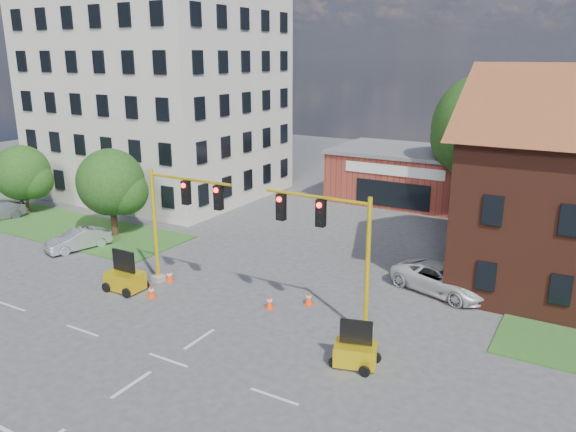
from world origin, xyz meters
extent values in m
plane|color=#434345|center=(0.00, 0.00, 0.00)|extent=(120.00, 120.00, 0.00)
cube|color=#305821|center=(-20.00, 10.00, 0.04)|extent=(22.00, 6.00, 0.08)
cube|color=beige|center=(-20.00, 22.00, 10.00)|extent=(18.00, 15.00, 20.00)
cube|color=maroon|center=(0.00, 30.00, 2.00)|extent=(12.00, 8.00, 4.00)
cube|color=#5E5D60|center=(0.00, 30.00, 4.15)|extent=(12.40, 8.40, 0.30)
cube|color=silver|center=(0.00, 25.95, 3.20)|extent=(8.00, 0.10, 0.80)
cube|color=black|center=(0.00, 25.95, 1.30)|extent=(6.00, 0.10, 2.00)
cylinder|color=#362013|center=(6.50, 27.00, 2.39)|extent=(0.44, 0.44, 4.79)
sphere|color=#1A4013|center=(6.50, 27.00, 6.75)|extent=(7.97, 7.97, 7.97)
sphere|color=#1A4013|center=(8.09, 27.30, 5.66)|extent=(5.58, 5.58, 5.58)
cylinder|color=#362013|center=(-14.00, 10.50, 1.32)|extent=(0.44, 0.44, 2.64)
sphere|color=#1A4013|center=(-14.00, 10.50, 3.72)|extent=(4.43, 4.43, 4.43)
sphere|color=#1A4013|center=(-13.11, 10.80, 3.12)|extent=(3.10, 3.10, 3.10)
cylinder|color=#362013|center=(-24.00, 11.00, 1.14)|extent=(0.44, 0.44, 2.28)
sphere|color=#1A4013|center=(-24.00, 11.00, 3.22)|extent=(4.18, 4.18, 4.18)
sphere|color=#1A4013|center=(-23.16, 11.30, 2.70)|extent=(2.93, 2.93, 2.93)
cube|color=gray|center=(-6.00, 6.00, 0.15)|extent=(0.60, 0.60, 0.30)
cylinder|color=yellow|center=(-6.00, 6.00, 3.10)|extent=(0.20, 0.20, 6.20)
cylinder|color=yellow|center=(-3.50, 6.00, 5.90)|extent=(5.00, 0.14, 0.14)
cube|color=black|center=(-3.75, 6.00, 5.20)|extent=(0.40, 0.32, 1.20)
cube|color=black|center=(-1.75, 6.00, 5.20)|extent=(0.40, 0.32, 1.20)
sphere|color=#FF0C07|center=(-3.75, 5.82, 5.60)|extent=(0.24, 0.24, 0.24)
cube|color=gray|center=(6.00, 6.00, 0.15)|extent=(0.60, 0.60, 0.30)
cylinder|color=yellow|center=(6.00, 6.00, 3.10)|extent=(0.20, 0.20, 6.20)
cylinder|color=yellow|center=(3.50, 6.00, 5.90)|extent=(5.00, 0.14, 0.14)
cube|color=black|center=(3.75, 6.00, 5.20)|extent=(0.40, 0.32, 1.20)
cube|color=black|center=(1.75, 6.00, 5.20)|extent=(0.40, 0.32, 1.20)
sphere|color=#FF0C07|center=(3.75, 5.82, 5.60)|extent=(0.24, 0.24, 0.24)
cube|color=yellow|center=(-6.59, 4.20, 0.56)|extent=(1.84, 1.23, 0.92)
cube|color=black|center=(-6.59, 4.20, 1.64)|extent=(1.43, 0.12, 1.13)
cube|color=yellow|center=(6.66, 3.40, 0.50)|extent=(1.88, 1.51, 0.82)
cube|color=black|center=(6.66, 3.40, 1.45)|extent=(1.25, 0.47, 1.00)
cube|color=#FF390D|center=(-5.39, 6.22, 0.02)|extent=(0.38, 0.38, 0.04)
cone|color=#FF390D|center=(-5.39, 6.22, 0.35)|extent=(0.40, 0.40, 0.70)
cylinder|color=silver|center=(-5.39, 6.22, 0.42)|extent=(0.27, 0.27, 0.09)
cube|color=#FF390D|center=(-4.81, 4.19, 0.02)|extent=(0.38, 0.38, 0.04)
cone|color=#FF390D|center=(-4.81, 4.19, 0.35)|extent=(0.40, 0.40, 0.70)
cylinder|color=silver|center=(-4.81, 4.19, 0.42)|extent=(0.27, 0.27, 0.09)
cube|color=#FF390D|center=(1.02, 6.10, 0.02)|extent=(0.38, 0.38, 0.04)
cone|color=#FF390D|center=(1.02, 6.10, 0.35)|extent=(0.40, 0.40, 0.70)
cylinder|color=silver|center=(1.02, 6.10, 0.42)|extent=(0.27, 0.27, 0.09)
cube|color=#FF390D|center=(2.46, 7.42, 0.02)|extent=(0.38, 0.38, 0.04)
cone|color=#FF390D|center=(2.46, 7.42, 0.35)|extent=(0.40, 0.40, 0.70)
cylinder|color=silver|center=(2.46, 7.42, 0.42)|extent=(0.27, 0.27, 0.09)
imported|color=silver|center=(7.68, 12.16, 0.73)|extent=(5.74, 3.91, 1.46)
imported|color=#B0B3B8|center=(-13.89, 7.38, 0.65)|extent=(2.47, 4.17, 1.30)
camera|label=1|loc=(14.20, -14.94, 11.81)|focal=35.00mm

